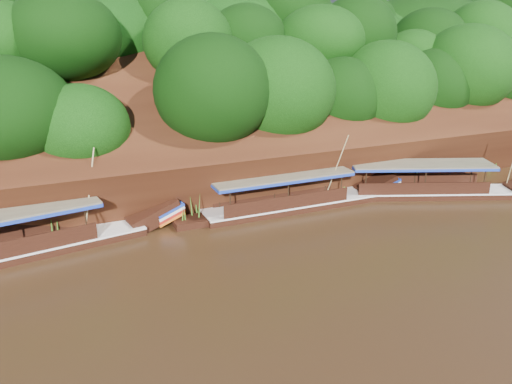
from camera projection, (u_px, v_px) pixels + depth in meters
The scene contains 6 objects.
ground at pixel (345, 271), 24.41m from camera, with size 160.00×160.00×0.00m, color black.
riverbank at pixel (202, 137), 43.47m from camera, with size 120.00×30.06×19.40m.
boat_0 at pixel (440, 188), 34.59m from camera, with size 14.27×7.14×5.38m.
boat_1 at pixel (301, 199), 32.44m from camera, with size 13.93×2.65×5.33m.
boat_2 at pixel (29, 243), 26.04m from camera, with size 16.34×4.62×5.66m.
reeds at pixel (209, 202), 31.00m from camera, with size 50.30×2.44×2.02m.
Camera 1 is at (-12.68, -18.25, 11.67)m, focal length 35.00 mm.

